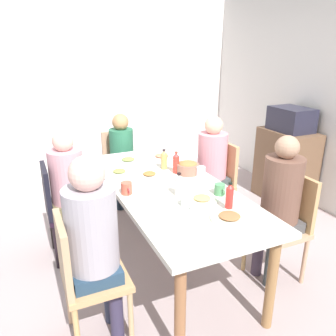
{
  "coord_description": "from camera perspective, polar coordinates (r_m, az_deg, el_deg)",
  "views": [
    {
      "loc": [
        2.34,
        -1.05,
        1.85
      ],
      "look_at": [
        0.0,
        0.0,
        0.92
      ],
      "focal_mm": 35.78,
      "sensor_mm": 36.0,
      "label": 1
    }
  ],
  "objects": [
    {
      "name": "dining_table",
      "position": [
        2.81,
        -0.0,
        -4.49
      ],
      "size": [
        2.07,
        0.88,
        0.77
      ],
      "color": "silver",
      "rests_on": "ground_plane"
    },
    {
      "name": "microwave",
      "position": [
        4.29,
        20.25,
        7.79
      ],
      "size": [
        0.48,
        0.36,
        0.28
      ],
      "primitive_type": "cube",
      "color": "#222232",
      "rests_on": "side_cabinet"
    },
    {
      "name": "bottle_2",
      "position": [
        2.55,
        1.89,
        -2.96
      ],
      "size": [
        0.06,
        0.06,
        0.19
      ],
      "color": "silver",
      "rests_on": "dining_table"
    },
    {
      "name": "plate_4",
      "position": [
        3.05,
        -8.28,
        -0.72
      ],
      "size": [
        0.21,
        0.21,
        0.04
      ],
      "color": "white",
      "rests_on": "dining_table"
    },
    {
      "name": "bottle_0",
      "position": [
        2.37,
        10.43,
        -4.9
      ],
      "size": [
        0.05,
        0.05,
        0.21
      ],
      "color": "red",
      "rests_on": "dining_table"
    },
    {
      "name": "cup_0",
      "position": [
        2.97,
        5.62,
        -0.59
      ],
      "size": [
        0.12,
        0.08,
        0.09
      ],
      "color": "white",
      "rests_on": "dining_table"
    },
    {
      "name": "person_4",
      "position": [
        3.09,
        -16.52,
        -2.65
      ],
      "size": [
        0.3,
        0.3,
        1.19
      ],
      "color": "brown",
      "rests_on": "ground_plane"
    },
    {
      "name": "cup_3",
      "position": [
        2.41,
        3.26,
        -5.77
      ],
      "size": [
        0.13,
        0.09,
        0.07
      ],
      "color": "white",
      "rests_on": "dining_table"
    },
    {
      "name": "cup_1",
      "position": [
        2.61,
        8.8,
        -3.64
      ],
      "size": [
        0.12,
        0.08,
        0.09
      ],
      "color": "#4A8B59",
      "rests_on": "dining_table"
    },
    {
      "name": "wall_left",
      "position": [
        5.16,
        -12.64,
        13.3
      ],
      "size": [
        0.12,
        4.54,
        2.6
      ],
      "primitive_type": "cube",
      "color": "silver",
      "rests_on": "ground_plane"
    },
    {
      "name": "plate_5",
      "position": [
        3.35,
        -6.78,
        1.29
      ],
      "size": [
        0.23,
        0.23,
        0.04
      ],
      "color": "white",
      "rests_on": "dining_table"
    },
    {
      "name": "chair_1",
      "position": [
        4.12,
        -8.08,
        0.71
      ],
      "size": [
        0.4,
        0.4,
        0.9
      ],
      "color": "tan",
      "rests_on": "ground_plane"
    },
    {
      "name": "bottle_3",
      "position": [
        3.01,
        1.39,
        0.84
      ],
      "size": [
        0.06,
        0.06,
        0.2
      ],
      "color": "red",
      "rests_on": "dining_table"
    },
    {
      "name": "chair_0",
      "position": [
        2.27,
        -14.33,
        -16.99
      ],
      "size": [
        0.4,
        0.4,
        0.9
      ],
      "color": "tan",
      "rests_on": "ground_plane"
    },
    {
      "name": "bowl_0",
      "position": [
        3.02,
        3.4,
        0.09
      ],
      "size": [
        0.2,
        0.2,
        0.11
      ],
      "color": "#946150",
      "rests_on": "dining_table"
    },
    {
      "name": "chair_2",
      "position": [
        3.66,
        8.44,
        -1.77
      ],
      "size": [
        0.4,
        0.4,
        0.9
      ],
      "color": "tan",
      "rests_on": "ground_plane"
    },
    {
      "name": "person_3",
      "position": [
        2.78,
        18.51,
        -4.9
      ],
      "size": [
        0.3,
        0.3,
        1.24
      ],
      "color": "#383F40",
      "rests_on": "ground_plane"
    },
    {
      "name": "plate_0",
      "position": [
        2.5,
        5.82,
        -5.35
      ],
      "size": [
        0.23,
        0.23,
        0.04
      ],
      "color": "silver",
      "rests_on": "dining_table"
    },
    {
      "name": "plate_3",
      "position": [
        2.96,
        -3.17,
        -1.18
      ],
      "size": [
        0.21,
        0.21,
        0.04
      ],
      "color": "silver",
      "rests_on": "dining_table"
    },
    {
      "name": "chair_3",
      "position": [
        2.93,
        19.36,
        -8.53
      ],
      "size": [
        0.4,
        0.4,
        0.9
      ],
      "color": "tan",
      "rests_on": "ground_plane"
    },
    {
      "name": "ground_plane",
      "position": [
        3.16,
        -0.0,
        -15.98
      ],
      "size": [
        6.3,
        6.3,
        0.0
      ],
      "primitive_type": "plane",
      "color": "#A19090"
    },
    {
      "name": "person_0",
      "position": [
        2.14,
        -12.55,
        -11.07
      ],
      "size": [
        0.32,
        0.32,
        1.28
      ],
      "color": "#293049",
      "rests_on": "ground_plane"
    },
    {
      "name": "person_1",
      "position": [
        3.98,
        -7.81,
        2.57
      ],
      "size": [
        0.3,
        0.3,
        1.14
      ],
      "color": "#2C3752",
      "rests_on": "ground_plane"
    },
    {
      "name": "chair_4",
      "position": [
        3.16,
        -17.81,
        -6.21
      ],
      "size": [
        0.4,
        0.4,
        0.9
      ],
      "color": "black",
      "rests_on": "ground_plane"
    },
    {
      "name": "plate_2",
      "position": [
        2.28,
        10.44,
        -8.29
      ],
      "size": [
        0.26,
        0.26,
        0.04
      ],
      "color": "silver",
      "rests_on": "dining_table"
    },
    {
      "name": "person_2",
      "position": [
        3.55,
        7.36,
        1.08
      ],
      "size": [
        0.31,
        0.31,
        1.2
      ],
      "color": "#48493A",
      "rests_on": "ground_plane"
    },
    {
      "name": "side_cabinet",
      "position": [
        4.44,
        19.36,
        0.34
      ],
      "size": [
        0.7,
        0.44,
        0.9
      ],
      "primitive_type": "cube",
      "color": "brown",
      "rests_on": "ground_plane"
    },
    {
      "name": "bottle_1",
      "position": [
        3.11,
        -0.68,
        1.41
      ],
      "size": [
        0.06,
        0.06,
        0.19
      ],
      "color": "tan",
      "rests_on": "dining_table"
    },
    {
      "name": "cup_2",
      "position": [
        2.61,
        -7.07,
        -3.44
      ],
      "size": [
        0.12,
        0.09,
        0.09
      ],
      "color": "#C85641",
      "rests_on": "dining_table"
    },
    {
      "name": "plate_1",
      "position": [
        3.45,
        -1.05,
        1.93
      ],
      "size": [
        0.25,
        0.25,
        0.04
      ],
      "color": "beige",
      "rests_on": "dining_table"
    }
  ]
}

